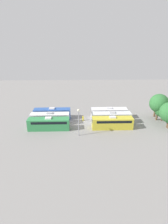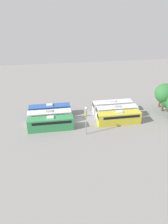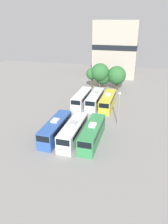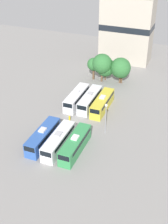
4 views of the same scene
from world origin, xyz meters
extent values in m
plane|color=gray|center=(0.00, 0.00, 0.00)|extent=(117.98, 117.98, 0.00)
cube|color=#2D56A8|center=(-3.46, -8.45, 1.56)|extent=(2.59, 10.83, 3.11)
cube|color=black|center=(-3.46, -8.17, 2.42)|extent=(2.63, 9.20, 0.69)
cube|color=black|center=(-3.46, -13.85, 2.42)|extent=(2.28, 0.08, 1.09)
cube|color=silver|center=(-3.46, -8.45, 3.29)|extent=(1.20, 1.60, 0.35)
cube|color=silver|center=(0.02, -8.58, 1.56)|extent=(2.59, 10.83, 3.11)
cube|color=black|center=(0.02, -8.31, 2.42)|extent=(2.63, 9.20, 0.69)
cube|color=black|center=(0.02, -13.99, 2.42)|extent=(2.28, 0.08, 1.09)
cube|color=#B2B2B7|center=(0.02, -8.58, 3.29)|extent=(1.20, 1.60, 0.35)
cube|color=#338C4C|center=(3.50, -8.40, 1.56)|extent=(2.59, 10.83, 3.11)
cube|color=black|center=(3.50, -8.13, 2.42)|extent=(2.63, 9.20, 0.69)
cube|color=black|center=(3.50, -13.81, 2.42)|extent=(2.28, 0.08, 1.09)
cube|color=white|center=(3.50, -8.40, 3.29)|extent=(1.20, 1.60, 0.35)
cube|color=white|center=(-3.29, 8.70, 1.56)|extent=(2.59, 10.83, 3.11)
cube|color=black|center=(-3.29, 8.97, 2.42)|extent=(2.63, 9.20, 0.69)
cube|color=black|center=(-3.29, 3.29, 2.42)|extent=(2.28, 0.08, 1.09)
cube|color=silver|center=(-3.29, 8.70, 3.29)|extent=(1.20, 1.60, 0.35)
cube|color=silver|center=(0.08, 8.93, 1.56)|extent=(2.59, 10.83, 3.11)
cube|color=black|center=(0.08, 9.20, 2.42)|extent=(2.63, 9.20, 0.69)
cube|color=black|center=(0.08, 3.53, 2.42)|extent=(2.28, 0.08, 1.09)
cube|color=#B2B2B7|center=(0.08, 8.93, 3.29)|extent=(1.20, 1.60, 0.35)
cube|color=gold|center=(3.37, 8.51, 1.56)|extent=(2.59, 10.83, 3.11)
cube|color=black|center=(3.37, 8.78, 2.42)|extent=(2.63, 9.20, 0.69)
cube|color=black|center=(3.37, 3.11, 2.42)|extent=(2.28, 0.08, 1.09)
cube|color=silver|center=(3.37, 8.51, 3.29)|extent=(1.20, 1.60, 0.35)
cylinder|color=gold|center=(-1.77, 0.79, 0.70)|extent=(0.36, 0.36, 1.40)
sphere|color=tan|center=(-1.77, 0.79, 1.52)|extent=(0.24, 0.24, 0.24)
cylinder|color=gray|center=(7.03, -0.47, 3.31)|extent=(0.20, 0.20, 6.61)
sphere|color=#EAE5C6|center=(7.03, -0.47, 6.79)|extent=(0.60, 0.60, 0.60)
cylinder|color=brown|center=(-4.14, 23.13, 1.64)|extent=(0.60, 0.60, 3.28)
sphere|color=#2D6B33|center=(-4.14, 23.13, 4.54)|extent=(3.61, 3.61, 3.61)
cylinder|color=brown|center=(-1.56, 22.73, 1.68)|extent=(0.56, 0.56, 3.36)
sphere|color=#2D6B33|center=(-1.56, 22.73, 5.26)|extent=(5.43, 5.43, 5.43)
cylinder|color=brown|center=(-0.93, 23.97, 1.01)|extent=(0.39, 0.39, 2.03)
sphere|color=#2D6B33|center=(-0.93, 23.97, 3.86)|extent=(5.24, 5.24, 5.24)
cylinder|color=brown|center=(3.39, 23.69, 1.25)|extent=(0.59, 0.59, 2.50)
sphere|color=#2D6B33|center=(3.39, 23.69, 4.44)|extent=(5.55, 5.55, 5.55)
cylinder|color=brown|center=(3.92, 23.64, 1.07)|extent=(0.40, 0.40, 2.15)
sphere|color=#28602D|center=(3.92, 23.64, 3.38)|extent=(3.51, 3.51, 3.51)
cube|color=#B2A899|center=(0.43, 39.97, 9.88)|extent=(15.40, 8.05, 19.77)
cube|color=black|center=(0.43, 39.97, 10.87)|extent=(15.46, 8.11, 1.80)
camera|label=1|loc=(45.20, -0.30, 22.07)|focal=28.00mm
camera|label=2|loc=(49.21, -7.83, 27.61)|focal=35.00mm
camera|label=3|loc=(11.04, -41.49, 20.38)|focal=35.00mm
camera|label=4|loc=(22.49, -52.33, 38.79)|focal=50.00mm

